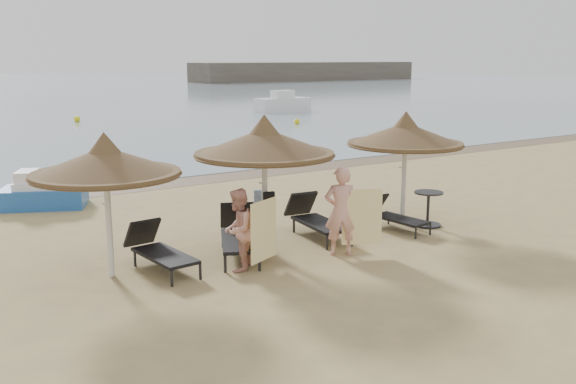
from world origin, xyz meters
name	(u,v)px	position (x,y,z in m)	size (l,w,h in m)	color
ground	(336,264)	(0.00, 0.00, 0.00)	(160.00, 160.00, 0.00)	tan
wet_sand_strip	(155,185)	(0.00, 9.40, 0.00)	(200.00, 1.60, 0.01)	brown
palapa_left	(105,162)	(-3.89, 1.68, 2.12)	(2.68, 2.68, 2.66)	silver
palapa_center	(264,143)	(-0.74, 1.46, 2.26)	(2.86, 2.86, 2.83)	silver
palapa_right	(405,135)	(3.17, 1.55, 2.16)	(2.74, 2.74, 2.71)	silver
lounger_far_left	(158,249)	(-3.00, 1.63, 0.39)	(0.83, 1.98, 0.86)	black
lounger_near_left	(239,233)	(-1.26, 1.62, 0.43)	(1.56, 2.22, 0.96)	black
lounger_near_right	(315,218)	(0.82, 1.88, 0.41)	(0.90, 2.09, 0.90)	black
lounger_far_right	(393,215)	(2.68, 1.34, 0.34)	(0.72, 1.72, 0.75)	black
side_table	(428,210)	(3.56, 1.09, 0.39)	(0.69, 0.69, 0.83)	black
person_left	(238,223)	(-1.77, 0.73, 0.91)	(0.83, 0.54, 1.81)	tan
person_right	(341,204)	(0.43, 0.44, 1.05)	(0.97, 0.63, 2.11)	tan
towel_left	(264,231)	(-1.42, 0.38, 0.80)	(0.76, 0.35, 1.15)	yellow
towel_right	(362,217)	(0.78, 0.19, 0.79)	(0.74, 0.39, 1.14)	yellow
bag_patterned	(260,198)	(-0.74, 1.64, 1.10)	(0.28, 0.18, 0.33)	silver
bag_dark	(269,200)	(-0.74, 1.30, 1.12)	(0.25, 0.14, 0.33)	black
pedal_boat	(43,193)	(-3.64, 8.15, 0.37)	(2.47, 2.03, 1.00)	#1F57A4
buoy_mid	(77,119)	(3.41, 30.65, 0.19)	(0.38, 0.38, 0.38)	yellow
buoy_right	(297,122)	(13.95, 22.10, 0.17)	(0.34, 0.34, 0.34)	yellow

